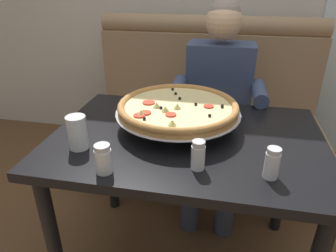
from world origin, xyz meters
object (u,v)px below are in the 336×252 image
at_px(booth_bench, 202,124).
at_px(pizza, 178,108).
at_px(shaker_parmesan, 272,165).
at_px(drinking_glass, 78,134).
at_px(dining_table, 186,155).
at_px(diner_main, 218,98).
at_px(shaker_oregano, 198,157).
at_px(shaker_pepper_flakes, 103,161).

relative_size(booth_bench, pizza, 2.87).
bearing_deg(shaker_parmesan, drinking_glass, 175.57).
xyz_separation_m(dining_table, drinking_glass, (-0.41, -0.19, 0.16)).
relative_size(diner_main, pizza, 2.27).
height_order(diner_main, shaker_oregano, diner_main).
bearing_deg(dining_table, drinking_glass, -155.23).
distance_m(pizza, shaker_parmesan, 0.50).
bearing_deg(dining_table, shaker_pepper_flakes, -126.96).
relative_size(booth_bench, shaker_oregano, 14.46).
xyz_separation_m(booth_bench, drinking_glass, (-0.41, -1.06, 0.42)).
distance_m(booth_bench, drinking_glass, 1.22).
height_order(booth_bench, pizza, booth_bench).
xyz_separation_m(pizza, shaker_pepper_flakes, (-0.19, -0.41, -0.05)).
height_order(booth_bench, dining_table, booth_bench).
bearing_deg(drinking_glass, dining_table, 24.77).
bearing_deg(shaker_pepper_flakes, pizza, 64.92).
height_order(pizza, shaker_parmesan, pizza).
bearing_deg(pizza, shaker_parmesan, -40.88).
xyz_separation_m(booth_bench, shaker_oregano, (0.07, -1.12, 0.41)).
bearing_deg(pizza, shaker_oregano, -68.37).
xyz_separation_m(booth_bench, pizza, (-0.05, -0.79, 0.45)).
bearing_deg(dining_table, shaker_oregano, -73.07).
bearing_deg(pizza, booth_bench, 86.04).
bearing_deg(shaker_oregano, drinking_glass, 173.78).
distance_m(shaker_pepper_flakes, shaker_parmesan, 0.58).
xyz_separation_m(shaker_pepper_flakes, shaker_parmesan, (0.57, 0.08, 0.00)).
height_order(diner_main, pizza, diner_main).
relative_size(shaker_pepper_flakes, drinking_glass, 0.79).
distance_m(booth_bench, diner_main, 0.42).
bearing_deg(diner_main, pizza, -106.77).
height_order(shaker_parmesan, drinking_glass, drinking_glass).
bearing_deg(shaker_oregano, shaker_parmesan, -0.95).
bearing_deg(drinking_glass, diner_main, 57.22).
xyz_separation_m(diner_main, shaker_parmesan, (0.22, -0.85, 0.10)).
relative_size(shaker_oregano, shaker_parmesan, 0.97).
bearing_deg(pizza, dining_table, -56.29).
xyz_separation_m(booth_bench, diner_main, (0.10, -0.27, 0.31)).
relative_size(dining_table, pizza, 2.08).
bearing_deg(diner_main, drinking_glass, -122.78).
bearing_deg(shaker_pepper_flakes, dining_table, 53.04).
relative_size(shaker_pepper_flakes, shaker_parmesan, 0.95).
relative_size(pizza, shaker_parmesan, 4.91).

